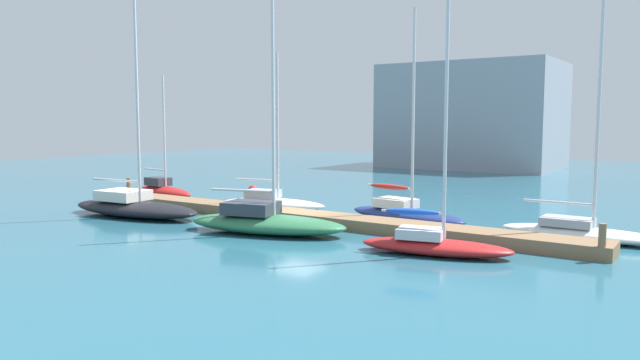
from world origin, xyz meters
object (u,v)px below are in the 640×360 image
sailboat_2 (272,202)px  sailboat_4 (405,212)px  sailboat_0 (163,190)px  sailboat_1 (133,206)px  sailboat_5 (433,242)px  mooring_buoy_red (253,190)px  sailboat_6 (582,229)px  sailboat_3 (265,221)px  harbor_building_distant (472,116)px

sailboat_2 → sailboat_4: size_ratio=0.84×
sailboat_0 → sailboat_1: 7.54m
sailboat_5 → mooring_buoy_red: bearing=137.2°
sailboat_4 → mooring_buoy_red: (-14.11, 4.56, -0.22)m
sailboat_5 → sailboat_1: bearing=168.8°
sailboat_1 → sailboat_5: 17.37m
sailboat_6 → mooring_buoy_red: sailboat_6 is taller
sailboat_6 → sailboat_3: bearing=-151.3°
sailboat_3 → mooring_buoy_red: size_ratio=17.91×
sailboat_6 → mooring_buoy_red: bearing=170.1°
sailboat_1 → sailboat_2: 7.70m
sailboat_1 → sailboat_4: 14.67m
sailboat_6 → sailboat_1: bearing=-161.6°
sailboat_0 → mooring_buoy_red: (3.57, 5.10, -0.23)m
sailboat_4 → sailboat_5: size_ratio=1.09×
mooring_buoy_red → sailboat_6: bearing=-10.9°
sailboat_5 → harbor_building_distant: size_ratio=0.54×
sailboat_4 → sailboat_2: bearing=-165.5°
sailboat_5 → sailboat_6: sailboat_6 is taller
sailboat_4 → sailboat_0: bearing=-168.0°
sailboat_5 → harbor_building_distant: 45.91m
mooring_buoy_red → sailboat_0: bearing=-125.0°
sailboat_3 → sailboat_4: 7.54m
sailboat_0 → harbor_building_distant: size_ratio=0.45×
sailboat_0 → sailboat_6: 26.16m
sailboat_4 → sailboat_5: (4.24, -6.11, -0.04)m
sailboat_1 → harbor_building_distant: 44.15m
sailboat_6 → harbor_building_distant: 41.70m
sailboat_6 → sailboat_2: bearing=-176.2°
sailboat_4 → sailboat_3: bearing=-112.0°
sailboat_1 → sailboat_5: size_ratio=1.24×
sailboat_2 → sailboat_3: bearing=-68.2°
mooring_buoy_red → sailboat_3: bearing=-47.3°
mooring_buoy_red → sailboat_1: bearing=-85.0°
sailboat_1 → sailboat_4: size_ratio=1.14×
sailboat_1 → mooring_buoy_red: (-0.98, 11.11, -0.24)m
sailboat_0 → sailboat_4: 17.69m
sailboat_0 → harbor_building_distant: 38.83m
sailboat_0 → sailboat_1: sailboat_1 is taller
sailboat_3 → sailboat_5: (8.27, 0.26, -0.08)m
sailboat_4 → sailboat_5: 7.44m
sailboat_3 → sailboat_4: sailboat_3 is taller
sailboat_3 → mooring_buoy_red: sailboat_3 is taller
sailboat_1 → sailboat_2: size_ratio=1.35×
sailboat_1 → sailboat_4: bearing=21.4°
sailboat_0 → sailboat_1: (4.55, -6.02, 0.01)m
sailboat_3 → sailboat_0: bearing=142.8°
sailboat_6 → harbor_building_distant: (-18.56, 36.97, 5.22)m
sailboat_2 → sailboat_6: 16.73m
sailboat_2 → sailboat_4: bearing=-10.1°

